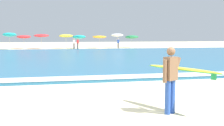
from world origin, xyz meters
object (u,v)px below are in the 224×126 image
object	(u,v)px
surfer_with_board	(176,74)
beach_umbrella_0	(9,35)
beachgoer_near_row_left	(74,43)
beach_umbrella_3	(66,36)
beach_umbrella_1	(24,37)
beachgoer_near_row_mid	(78,43)
beach_umbrella_7	(132,37)
beach_umbrella_4	(79,37)
beach_umbrella_2	(41,36)
beachgoer_near_row_right	(118,43)
beach_umbrella_5	(99,37)
beach_umbrella_6	(117,35)

from	to	relation	value
surfer_with_board	beach_umbrella_0	xyz separation A→B (m)	(-9.27, 36.08, 1.13)
beachgoer_near_row_left	surfer_with_board	bearing A→B (deg)	-90.05
surfer_with_board	beach_umbrella_3	size ratio (longest dim) A/B	0.99
beach_umbrella_3	beach_umbrella_1	bearing A→B (deg)	175.56
beachgoer_near_row_mid	beach_umbrella_7	bearing A→B (deg)	13.92
beach_umbrella_3	beach_umbrella_4	bearing A→B (deg)	-13.44
beach_umbrella_2	beachgoer_near_row_right	bearing A→B (deg)	-2.77
beachgoer_near_row_left	beachgoer_near_row_mid	bearing A→B (deg)	1.42
beach_umbrella_1	beach_umbrella_4	bearing A→B (deg)	-6.63
beach_umbrella_1	beach_umbrella_2	bearing A→B (deg)	-26.88
beach_umbrella_0	surfer_with_board	bearing A→B (deg)	-75.59
beach_umbrella_1	beach_umbrella_4	world-z (taller)	beach_umbrella_4
beachgoer_near_row_left	beachgoer_near_row_right	distance (m)	7.16
surfer_with_board	beachgoer_near_row_mid	world-z (taller)	surfer_with_board
beach_umbrella_1	beachgoer_near_row_mid	xyz separation A→B (m)	(8.10, -2.83, -0.99)
beach_umbrella_1	beachgoer_near_row_left	bearing A→B (deg)	-20.69
beachgoer_near_row_left	beachgoer_near_row_right	xyz separation A→B (m)	(7.11, 0.90, 0.00)
beach_umbrella_0	beach_umbrella_3	xyz separation A→B (m)	(8.23, 1.85, -0.17)
beach_umbrella_2	beachgoer_near_row_left	distance (m)	5.19
beach_umbrella_0	beach_umbrella_5	bearing A→B (deg)	5.87
beachgoer_near_row_left	beachgoer_near_row_mid	world-z (taller)	same
beachgoer_near_row_left	beachgoer_near_row_mid	xyz separation A→B (m)	(0.56, 0.01, 0.00)
beach_umbrella_5	beach_umbrella_6	bearing A→B (deg)	0.28
beach_umbrella_1	beach_umbrella_2	world-z (taller)	beach_umbrella_2
beach_umbrella_6	beachgoer_near_row_mid	bearing A→B (deg)	-164.10
beach_umbrella_3	beachgoer_near_row_left	world-z (taller)	beach_umbrella_3
beach_umbrella_2	beach_umbrella_6	size ratio (longest dim) A/B	0.99
surfer_with_board	beach_umbrella_6	bearing A→B (deg)	79.13
beach_umbrella_3	beach_umbrella_6	size ratio (longest dim) A/B	0.96
beach_umbrella_5	beachgoer_near_row_mid	bearing A→B (deg)	-152.97
beach_umbrella_3	beach_umbrella_2	bearing A→B (deg)	-167.01
beach_umbrella_3	beachgoer_near_row_right	distance (m)	8.38
beach_umbrella_4	beachgoer_near_row_mid	distance (m)	2.12
beach_umbrella_3	beach_umbrella_6	world-z (taller)	beach_umbrella_6
beach_umbrella_6	beach_umbrella_0	bearing A→B (deg)	-175.12
beach_umbrella_1	beachgoer_near_row_left	world-z (taller)	beach_umbrella_1
beach_umbrella_1	beach_umbrella_6	size ratio (longest dim) A/B	0.92
beachgoer_near_row_left	beachgoer_near_row_mid	distance (m)	0.56
beach_umbrella_4	beachgoer_near_row_right	size ratio (longest dim) A/B	1.38
beach_umbrella_5	beachgoer_near_row_mid	xyz separation A→B (m)	(-3.66, -1.87, -0.97)
beachgoer_near_row_right	beach_umbrella_3	bearing A→B (deg)	169.97
beach_umbrella_0	beachgoer_near_row_left	distance (m)	9.41
surfer_with_board	beachgoer_near_row_left	world-z (taller)	surfer_with_board
beach_umbrella_3	beachgoer_near_row_left	size ratio (longest dim) A/B	1.43
beachgoer_near_row_right	beach_umbrella_1	bearing A→B (deg)	172.42
beach_umbrella_2	beach_umbrella_5	size ratio (longest dim) A/B	1.02
surfer_with_board	beach_umbrella_1	size ratio (longest dim) A/B	1.03
beach_umbrella_6	beachgoer_near_row_left	size ratio (longest dim) A/B	1.49
beach_umbrella_6	beach_umbrella_3	bearing A→B (deg)	176.88
beachgoer_near_row_mid	beach_umbrella_4	bearing A→B (deg)	77.79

